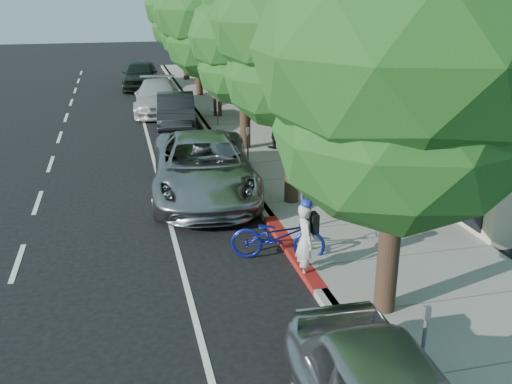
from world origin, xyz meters
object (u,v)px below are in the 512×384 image
object	(u,v)px
street_tree_5	(184,6)
dark_sedan	(176,111)
street_tree_1	(295,25)
bicycle	(278,236)
white_pickup	(157,97)
silver_suv	(203,167)
street_tree_3	(215,11)
street_tree_2	(245,38)
dark_suv_far	(141,75)
street_tree_4	(197,12)
cyclist	(305,241)
pedestrian	(275,122)
street_tree_0	(406,56)

from	to	relation	value
street_tree_5	dark_sedan	size ratio (longest dim) A/B	1.72
street_tree_1	bicycle	world-z (taller)	street_tree_1
white_pickup	silver_suv	bearing A→B (deg)	-82.85
street_tree_3	dark_sedan	world-z (taller)	street_tree_3
street_tree_2	white_pickup	xyz separation A→B (m)	(-2.67, 8.18, -3.43)
bicycle	dark_suv_far	xyz separation A→B (m)	(-1.80, 24.93, 0.30)
street_tree_2	silver_suv	world-z (taller)	street_tree_2
street_tree_1	street_tree_4	xyz separation A→B (m)	(-0.00, 18.00, -0.34)
silver_suv	white_pickup	size ratio (longest dim) A/B	1.19
white_pickup	dark_sedan	bearing A→B (deg)	-76.32
cyclist	silver_suv	bearing A→B (deg)	16.45
street_tree_1	bicycle	bearing A→B (deg)	-112.16
street_tree_4	street_tree_5	size ratio (longest dim) A/B	0.97
street_tree_1	street_tree_2	size ratio (longest dim) A/B	1.17
silver_suv	pedestrian	distance (m)	5.42
street_tree_2	street_tree_3	distance (m)	6.04
dark_sedan	white_pickup	world-z (taller)	white_pickup
street_tree_4	dark_sedan	world-z (taller)	street_tree_4
street_tree_4	street_tree_1	bearing A→B (deg)	-90.00
street_tree_5	street_tree_1	bearing A→B (deg)	-90.00
cyclist	street_tree_4	bearing A→B (deg)	0.73
street_tree_0	street_tree_2	world-z (taller)	street_tree_0
silver_suv	street_tree_2	bearing A→B (deg)	68.42
street_tree_0	white_pickup	bearing A→B (deg)	97.54
dark_sedan	white_pickup	bearing A→B (deg)	103.57
street_tree_1	cyclist	distance (m)	5.94
street_tree_5	bicycle	world-z (taller)	street_tree_5
silver_suv	white_pickup	bearing A→B (deg)	97.04
street_tree_1	dark_suv_far	bearing A→B (deg)	98.11
street_tree_2	bicycle	xyz separation A→B (m)	(-1.30, -9.19, -3.64)
street_tree_3	bicycle	world-z (taller)	street_tree_3
street_tree_0	bicycle	bearing A→B (deg)	114.84
street_tree_4	cyclist	size ratio (longest dim) A/B	4.62
white_pickup	dark_suv_far	distance (m)	7.57
pedestrian	silver_suv	bearing A→B (deg)	48.02
dark_sedan	dark_suv_far	bearing A→B (deg)	100.19
silver_suv	street_tree_1	bearing A→B (deg)	-28.07
street_tree_0	bicycle	distance (m)	5.27
street_tree_2	street_tree_5	xyz separation A→B (m)	(-0.00, 18.00, 0.60)
street_tree_3	bicycle	bearing A→B (deg)	-94.89
street_tree_4	cyclist	bearing A→B (deg)	-92.48
street_tree_0	dark_sedan	bearing A→B (deg)	97.37
street_tree_4	bicycle	world-z (taller)	street_tree_4
street_tree_0	dark_suv_far	distance (m)	28.19
bicycle	white_pickup	xyz separation A→B (m)	(-1.37, 17.37, 0.21)
dark_suv_far	white_pickup	bearing A→B (deg)	-80.77
dark_sedan	dark_suv_far	distance (m)	11.28
dark_suv_far	street_tree_5	bearing A→B (deg)	42.05
street_tree_2	cyclist	bearing A→B (deg)	-95.40
bicycle	street_tree_0	bearing A→B (deg)	-136.21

